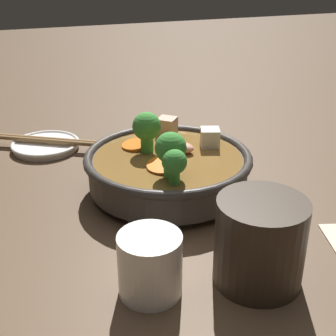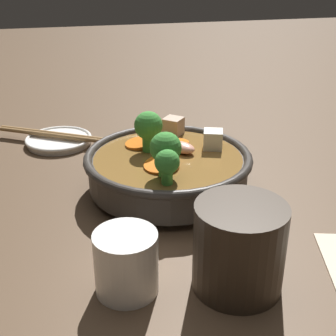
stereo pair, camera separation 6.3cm
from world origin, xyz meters
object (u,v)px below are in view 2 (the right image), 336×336
(chopsticks_pair, at_px, (58,135))
(dark_mug, at_px, (238,246))
(stirfry_bowl, at_px, (168,166))
(side_saucer, at_px, (59,140))
(tea_cup, at_px, (126,262))

(chopsticks_pair, bearing_deg, dark_mug, -158.18)
(dark_mug, bearing_deg, stirfry_bowl, 6.10)
(side_saucer, relative_size, dark_mug, 0.98)
(stirfry_bowl, relative_size, chopsticks_pair, 1.11)
(stirfry_bowl, relative_size, side_saucer, 2.02)
(stirfry_bowl, bearing_deg, chopsticks_pair, 34.82)
(stirfry_bowl, distance_m, chopsticks_pair, 0.25)
(tea_cup, bearing_deg, chopsticks_pair, 8.37)
(side_saucer, distance_m, chopsticks_pair, 0.01)
(side_saucer, height_order, tea_cup, tea_cup)
(dark_mug, height_order, chopsticks_pair, dark_mug)
(stirfry_bowl, distance_m, tea_cup, 0.21)
(tea_cup, relative_size, chopsticks_pair, 0.31)
(side_saucer, relative_size, chopsticks_pair, 0.55)
(dark_mug, distance_m, chopsticks_pair, 0.45)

